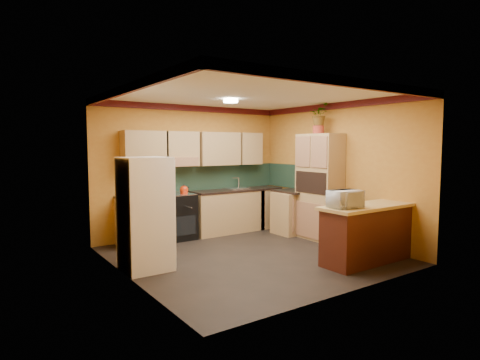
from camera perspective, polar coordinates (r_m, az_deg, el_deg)
name	(u,v)px	position (r m, az deg, el deg)	size (l,w,h in m)	color
room_shell	(242,133)	(6.94, 0.28, 6.73)	(4.24, 4.24, 2.72)	black
base_cabinets_back	(206,214)	(8.42, -4.87, -4.87)	(3.65, 0.60, 0.88)	#A28455
countertop_back	(206,192)	(8.36, -4.89, -1.76)	(3.65, 0.62, 0.04)	black
stove	(179,216)	(8.13, -8.71, -5.15)	(0.58, 0.58, 0.91)	black
kettle	(184,189)	(8.05, -7.97, -1.32)	(0.17, 0.17, 0.18)	#B0280B
sink	(237,188)	(8.76, -0.49, -1.20)	(0.48, 0.40, 0.03)	silver
base_cabinets_right	(293,213)	(8.66, 7.60, -4.62)	(0.60, 0.80, 0.88)	#A28455
countertop_right	(294,191)	(8.60, 7.63, -1.60)	(0.62, 0.80, 0.04)	black
fridge	(145,214)	(6.18, -13.34, -4.71)	(0.68, 0.66, 1.70)	white
pantry	(319,187)	(8.12, 11.22, -0.97)	(0.48, 0.90, 2.10)	#A28455
fern_pot	(318,130)	(8.12, 11.09, 7.02)	(0.22, 0.22, 0.16)	#A93A28
fern	(319,115)	(8.13, 11.13, 9.13)	(0.39, 0.34, 0.44)	#A28455
breakfast_bar	(371,234)	(6.85, 18.09, -7.37)	(1.80, 0.55, 0.88)	#492011
bar_top	(371,206)	(6.77, 18.20, -3.52)	(1.90, 0.65, 0.05)	tan
microwave	(345,199)	(6.26, 14.73, -2.64)	(0.48, 0.33, 0.27)	white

